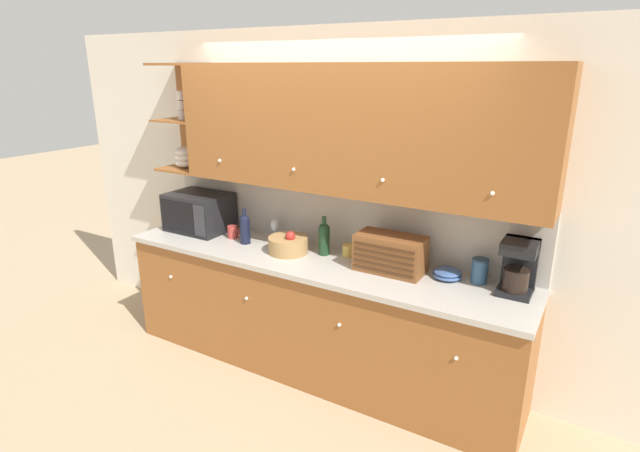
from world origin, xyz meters
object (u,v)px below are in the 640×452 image
object	(u,v)px
fruit_basket	(288,244)
storage_canister	(480,271)
microwave	(199,212)
bread_box	(390,254)
mug	(349,250)
mug_blue_second	(233,232)
wine_bottle	(245,228)
coffee_maker	(518,266)
second_wine_bottle	(324,237)
bowl_stack_on_counter	(447,274)
wine_glass	(275,226)

from	to	relation	value
fruit_basket	storage_canister	size ratio (longest dim) A/B	1.82
microwave	bread_box	size ratio (longest dim) A/B	1.09
storage_canister	mug	bearing A→B (deg)	-179.57
storage_canister	mug_blue_second	bearing A→B (deg)	-176.43
microwave	wine_bottle	distance (m)	0.57
storage_canister	coffee_maker	size ratio (longest dim) A/B	0.48
mug_blue_second	fruit_basket	size ratio (longest dim) A/B	0.34
fruit_basket	mug	distance (m)	0.47
wine_bottle	mug	size ratio (longest dim) A/B	2.83
fruit_basket	bread_box	size ratio (longest dim) A/B	0.64
second_wine_bottle	bowl_stack_on_counter	xyz separation A→B (m)	(0.95, 0.03, -0.10)
mug_blue_second	storage_canister	bearing A→B (deg)	3.57
bowl_stack_on_counter	storage_canister	distance (m)	0.21
mug_blue_second	storage_canister	xyz separation A→B (m)	(2.00, 0.12, 0.03)
coffee_maker	mug	bearing A→B (deg)	178.93
microwave	wine_bottle	xyz separation A→B (m)	(0.56, -0.07, -0.03)
storage_canister	coffee_maker	world-z (taller)	coffee_maker
wine_bottle	microwave	bearing A→B (deg)	172.71
wine_glass	coffee_maker	bearing A→B (deg)	-1.53
wine_glass	second_wine_bottle	distance (m)	0.53
mug	bread_box	xyz separation A→B (m)	(0.38, -0.11, 0.09)
second_wine_bottle	bowl_stack_on_counter	distance (m)	0.96
wine_glass	storage_canister	distance (m)	1.67
mug_blue_second	coffee_maker	world-z (taller)	coffee_maker
mug	second_wine_bottle	bearing A→B (deg)	-161.35
mug	wine_bottle	bearing A→B (deg)	-168.82
mug_blue_second	fruit_basket	xyz separation A→B (m)	(0.59, -0.05, 0.01)
wine_glass	coffee_maker	world-z (taller)	coffee_maker
mug_blue_second	storage_canister	distance (m)	2.01
microwave	wine_bottle	size ratio (longest dim) A/B	1.81
microwave	bread_box	world-z (taller)	microwave
microwave	mug	size ratio (longest dim) A/B	5.11
fruit_basket	mug_blue_second	bearing A→B (deg)	175.02
mug	coffee_maker	world-z (taller)	coffee_maker
wine_bottle	fruit_basket	bearing A→B (deg)	0.01
second_wine_bottle	bowl_stack_on_counter	bearing A→B (deg)	1.89
second_wine_bottle	bowl_stack_on_counter	world-z (taller)	second_wine_bottle
wine_bottle	mug	xyz separation A→B (m)	(0.86, 0.17, -0.09)
microwave	fruit_basket	bearing A→B (deg)	-4.19
mug	storage_canister	distance (m)	0.97
bread_box	coffee_maker	xyz separation A→B (m)	(0.83, 0.09, 0.05)
second_wine_bottle	storage_canister	distance (m)	1.15
wine_glass	bowl_stack_on_counter	bearing A→B (deg)	-2.26
wine_bottle	wine_glass	world-z (taller)	wine_bottle
mug_blue_second	bread_box	distance (m)	1.42
mug_blue_second	coffee_maker	distance (m)	2.25
fruit_basket	mug	bearing A→B (deg)	21.16
mug_blue_second	bowl_stack_on_counter	bearing A→B (deg)	2.80
mug_blue_second	storage_canister	size ratio (longest dim) A/B	0.61
fruit_basket	bread_box	distance (m)	0.82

